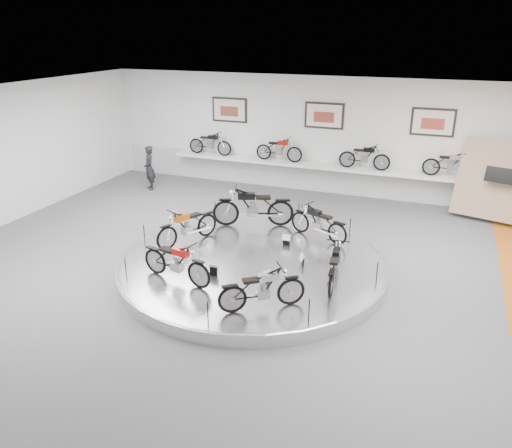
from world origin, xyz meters
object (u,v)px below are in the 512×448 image
at_px(shelf, 320,166).
at_px(bike_d, 176,262).
at_px(bike_b, 253,207).
at_px(bike_a, 319,222).
at_px(bike_e, 262,289).
at_px(visitor, 149,168).
at_px(display_platform, 252,265).
at_px(bike_c, 187,226).
at_px(bike_f, 335,265).

distance_m(shelf, bike_d, 8.07).
bearing_deg(shelf, bike_b, -100.20).
relative_size(bike_a, bike_e, 1.00).
bearing_deg(shelf, visitor, -164.11).
distance_m(shelf, visitor, 6.06).
xyz_separation_m(bike_a, bike_d, (-2.29, -3.42, 0.02)).
distance_m(display_platform, shelf, 6.46).
bearing_deg(display_platform, visitor, 140.86).
distance_m(bike_b, bike_e, 4.44).
bearing_deg(display_platform, bike_d, -125.95).
relative_size(display_platform, bike_d, 4.09).
bearing_deg(bike_d, bike_c, 123.33).
height_order(bike_c, visitor, visitor).
height_order(shelf, bike_d, bike_d).
xyz_separation_m(bike_e, bike_f, (1.10, 1.53, -0.00)).
distance_m(display_platform, bike_c, 2.05).
relative_size(bike_b, bike_d, 1.22).
xyz_separation_m(shelf, bike_d, (-1.15, -7.99, -0.24)).
distance_m(bike_c, visitor, 5.89).
xyz_separation_m(bike_a, bike_c, (-3.06, -1.50, 0.03)).
bearing_deg(bike_c, bike_a, 140.80).
height_order(display_platform, bike_d, bike_d).
bearing_deg(bike_d, visitor, 138.00).
height_order(bike_e, bike_f, bike_e).
relative_size(bike_a, bike_d, 0.96).
bearing_deg(bike_f, bike_d, 103.20).
bearing_deg(bike_b, bike_d, 63.55).
height_order(display_platform, visitor, visitor).
bearing_deg(bike_c, bike_b, 171.12).
distance_m(bike_a, visitor, 7.55).
xyz_separation_m(display_platform, bike_a, (1.14, 1.83, 0.59)).
relative_size(bike_b, visitor, 1.21).
relative_size(bike_d, visitor, 0.99).
distance_m(bike_a, bike_d, 4.12).
bearing_deg(display_platform, bike_e, -63.74).
height_order(bike_c, bike_d, bike_c).
height_order(bike_b, bike_c, bike_b).
xyz_separation_m(display_platform, shelf, (0.00, 6.40, 0.85)).
relative_size(shelf, visitor, 6.96).
bearing_deg(display_platform, shelf, 90.00).
bearing_deg(bike_e, bike_d, 132.72).
height_order(bike_d, bike_e, bike_d).
distance_m(bike_b, bike_d, 3.66).
height_order(shelf, bike_c, bike_c).
xyz_separation_m(bike_c, bike_e, (2.92, -2.35, -0.03)).
height_order(shelf, bike_a, bike_a).
bearing_deg(bike_f, bike_b, 43.10).
relative_size(display_platform, visitor, 4.05).
bearing_deg(shelf, bike_c, -107.58).
bearing_deg(shelf, bike_d, -98.20).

